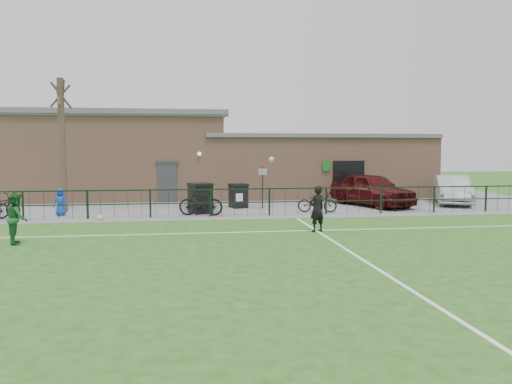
{
  "coord_description": "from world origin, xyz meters",
  "views": [
    {
      "loc": [
        -2.52,
        -12.91,
        2.88
      ],
      "look_at": [
        0.0,
        5.0,
        1.3
      ],
      "focal_mm": 35.0,
      "sensor_mm": 36.0,
      "label": 1
    }
  ],
  "objects": [
    {
      "name": "bicycle_c",
      "position": [
        -10.15,
        8.78,
        0.56
      ],
      "size": [
        2.18,
        1.49,
        1.09
      ],
      "primitive_type": "imported",
      "rotation": [
        0.0,
        0.0,
        1.16
      ],
      "color": "black",
      "rests_on": "paving_strip"
    },
    {
      "name": "goalkeeper_kick",
      "position": [
        1.92,
        3.83,
        0.85
      ],
      "size": [
        1.47,
        3.82,
        2.55
      ],
      "color": "black",
      "rests_on": "ground"
    },
    {
      "name": "car_maroon",
      "position": [
        6.65,
        10.85,
        0.84
      ],
      "size": [
        3.55,
        5.21,
        1.65
      ],
      "primitive_type": "imported",
      "rotation": [
        0.0,
        0.0,
        0.37
      ],
      "color": "#400B0D",
      "rests_on": "paving_strip"
    },
    {
      "name": "pitch_line_touch",
      "position": [
        0.0,
        7.8,
        0.0
      ],
      "size": [
        28.0,
        0.1,
        0.01
      ],
      "primitive_type": "cube",
      "color": "white",
      "rests_on": "ground"
    },
    {
      "name": "spectator_child",
      "position": [
        -7.82,
        9.08,
        0.6
      ],
      "size": [
        0.61,
        0.44,
        1.17
      ],
      "primitive_type": "imported",
      "rotation": [
        0.0,
        0.0,
        0.13
      ],
      "color": "#1242A9",
      "rests_on": "paving_strip"
    },
    {
      "name": "pitch_line_perp",
      "position": [
        2.0,
        0.0,
        0.0
      ],
      "size": [
        0.1,
        16.0,
        0.01
      ],
      "primitive_type": "cube",
      "color": "white",
      "rests_on": "ground"
    },
    {
      "name": "car_silver",
      "position": [
        11.11,
        11.09,
        0.75
      ],
      "size": [
        3.14,
        4.68,
        1.46
      ],
      "primitive_type": "imported",
      "rotation": [
        0.0,
        0.0,
        -0.4
      ],
      "color": "#AFB2B7",
      "rests_on": "paving_strip"
    },
    {
      "name": "bicycle_d",
      "position": [
        -1.91,
        8.35,
        0.59
      ],
      "size": [
        1.97,
        0.99,
        1.14
      ],
      "primitive_type": "imported",
      "rotation": [
        0.0,
        0.0,
        1.32
      ],
      "color": "black",
      "rests_on": "paving_strip"
    },
    {
      "name": "clubhouse",
      "position": [
        -0.88,
        16.5,
        2.22
      ],
      "size": [
        24.25,
        5.4,
        4.96
      ],
      "color": "tan",
      "rests_on": "ground"
    },
    {
      "name": "wheelie_bin_right",
      "position": [
        -0.02,
        10.99,
        0.56
      ],
      "size": [
        0.91,
        0.98,
        1.08
      ],
      "primitive_type": "cube",
      "rotation": [
        0.0,
        0.0,
        0.29
      ],
      "color": "black",
      "rests_on": "paving_strip"
    },
    {
      "name": "sign_post",
      "position": [
        1.09,
        10.48,
        1.02
      ],
      "size": [
        0.07,
        0.07,
        2.0
      ],
      "primitive_type": "cylinder",
      "rotation": [
        0.0,
        0.0,
        0.12
      ],
      "color": "black",
      "rests_on": "paving_strip"
    },
    {
      "name": "bicycle_e",
      "position": [
        3.32,
        8.76,
        0.48
      ],
      "size": [
        1.83,
        0.99,
        0.91
      ],
      "primitive_type": "imported",
      "rotation": [
        0.0,
        0.0,
        1.34
      ],
      "color": "black",
      "rests_on": "paving_strip"
    },
    {
      "name": "pitch_line_mid",
      "position": [
        0.0,
        4.0,
        0.0
      ],
      "size": [
        28.0,
        0.1,
        0.01
      ],
      "primitive_type": "cube",
      "color": "white",
      "rests_on": "ground"
    },
    {
      "name": "ball_ground",
      "position": [
        -5.94,
        7.57,
        0.11
      ],
      "size": [
        0.22,
        0.22,
        0.22
      ],
      "primitive_type": "sphere",
      "color": "white",
      "rests_on": "ground"
    },
    {
      "name": "wheelie_bin_left",
      "position": [
        -1.91,
        9.2,
        0.64
      ],
      "size": [
        1.12,
        1.18,
        1.25
      ],
      "primitive_type": "cube",
      "rotation": [
        0.0,
        0.0,
        0.39
      ],
      "color": "black",
      "rests_on": "paving_strip"
    },
    {
      "name": "perimeter_fence",
      "position": [
        0.0,
        8.0,
        0.6
      ],
      "size": [
        28.0,
        0.1,
        1.2
      ],
      "primitive_type": "cube",
      "color": "black",
      "rests_on": "ground"
    },
    {
      "name": "ground",
      "position": [
        0.0,
        0.0,
        0.0
      ],
      "size": [
        90.0,
        90.0,
        0.0
      ],
      "primitive_type": "plane",
      "color": "#235017",
      "rests_on": "ground"
    },
    {
      "name": "outfield_player",
      "position": [
        -7.61,
        2.92,
        0.77
      ],
      "size": [
        0.77,
        0.89,
        1.55
      ],
      "primitive_type": "imported",
      "rotation": [
        0.0,
        0.0,
        1.86
      ],
      "color": "#195A27",
      "rests_on": "ground"
    },
    {
      "name": "paving_strip",
      "position": [
        0.0,
        13.5,
        0.01
      ],
      "size": [
        34.0,
        13.0,
        0.02
      ],
      "primitive_type": "cube",
      "color": "slate",
      "rests_on": "ground"
    },
    {
      "name": "bare_tree",
      "position": [
        -8.0,
        10.5,
        3.0
      ],
      "size": [
        0.3,
        0.3,
        6.0
      ],
      "primitive_type": "cylinder",
      "color": "#423228",
      "rests_on": "ground"
    }
  ]
}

